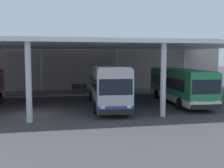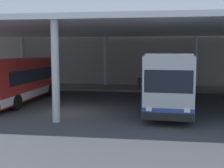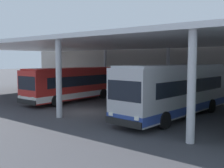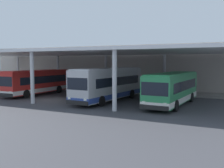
# 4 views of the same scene
# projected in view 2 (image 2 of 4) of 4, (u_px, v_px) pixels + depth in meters

# --- Properties ---
(ground_plane) EXTENTS (200.00, 200.00, 0.00)m
(ground_plane) POSITION_uv_depth(u_px,v_px,m) (70.00, 112.00, 17.63)
(ground_plane) COLOR #3D3D42
(platform_kerb) EXTENTS (42.00, 4.50, 0.18)m
(platform_kerb) POSITION_uv_depth(u_px,v_px,m) (103.00, 87.00, 29.18)
(platform_kerb) COLOR gray
(platform_kerb) RESTS_ON ground
(station_building_facade) EXTENTS (48.00, 1.60, 6.80)m
(station_building_facade) POSITION_uv_depth(u_px,v_px,m) (108.00, 54.00, 32.02)
(station_building_facade) COLOR #ADA399
(station_building_facade) RESTS_ON ground
(canopy_shelter) EXTENTS (40.00, 17.00, 5.55)m
(canopy_shelter) POSITION_uv_depth(u_px,v_px,m) (89.00, 31.00, 22.46)
(canopy_shelter) COLOR silver
(canopy_shelter) RESTS_ON ground
(bus_nearest_bay) EXTENTS (2.74, 10.53, 3.17)m
(bus_nearest_bay) POSITION_uv_depth(u_px,v_px,m) (21.00, 79.00, 21.39)
(bus_nearest_bay) COLOR red
(bus_nearest_bay) RESTS_ON ground
(bus_second_bay) EXTENTS (3.30, 11.48, 3.57)m
(bus_second_bay) POSITION_uv_depth(u_px,v_px,m) (170.00, 79.00, 19.19)
(bus_second_bay) COLOR #B7B7BC
(bus_second_bay) RESTS_ON ground
(bench_waiting) EXTENTS (1.80, 0.45, 0.92)m
(bench_waiting) POSITION_uv_depth(u_px,v_px,m) (147.00, 82.00, 28.58)
(bench_waiting) COLOR #383D47
(bench_waiting) RESTS_ON platform_kerb
(trash_bin) EXTENTS (0.52, 0.52, 0.98)m
(trash_bin) POSITION_uv_depth(u_px,v_px,m) (185.00, 83.00, 28.14)
(trash_bin) COLOR maroon
(trash_bin) RESTS_ON platform_kerb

